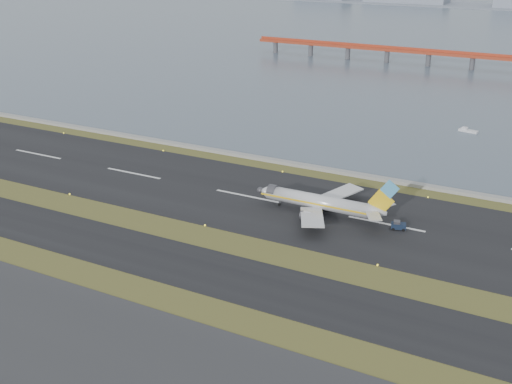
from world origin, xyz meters
The scene contains 10 objects.
ground centered at (0.00, 0.00, 0.00)m, with size 1000.00×1000.00×0.00m, color #3F4E1B.
apron_strip centered at (0.00, -55.00, 0.05)m, with size 1000.00×50.00×0.10m, color #2C2D2F.
taxiway_strip centered at (0.00, -12.00, 0.05)m, with size 1000.00×18.00×0.10m, color black.
runway_strip centered at (0.00, 30.00, 0.05)m, with size 1000.00×45.00×0.10m, color black.
seawall centered at (0.00, 60.00, 0.50)m, with size 1000.00×2.50×1.00m, color gray.
bay_water centered at (0.00, 460.00, 0.00)m, with size 1400.00×800.00×1.30m, color #424F5F.
red_pier centered at (20.00, 250.00, 7.28)m, with size 260.00×5.00×10.20m.
airliner centered at (23.34, 27.96, 3.46)m, with size 38.52×32.89×12.80m.
pushback_tug centered at (43.53, 28.30, 1.12)m, with size 4.01×2.96×2.30m.
workboat_near centered at (41.92, 124.90, 0.54)m, with size 7.31×3.44×1.71m.
Camera 1 is at (80.07, -116.10, 67.57)m, focal length 45.00 mm.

